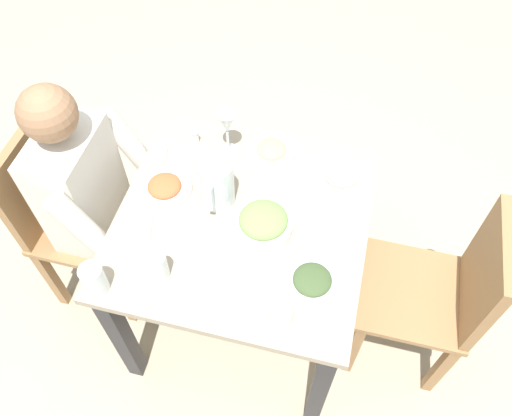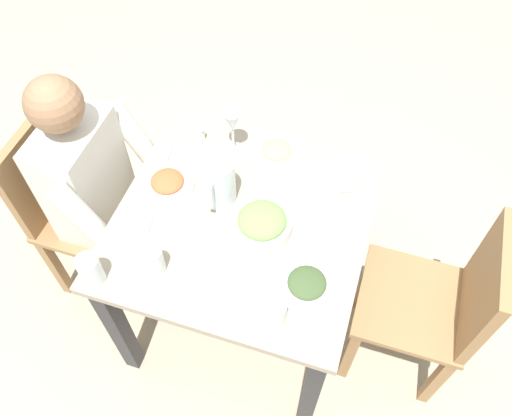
{
  "view_description": "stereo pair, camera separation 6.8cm",
  "coord_description": "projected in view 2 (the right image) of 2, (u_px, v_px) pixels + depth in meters",
  "views": [
    {
      "loc": [
        0.99,
        0.3,
        2.24
      ],
      "look_at": [
        -0.02,
        0.04,
        0.79
      ],
      "focal_mm": 36.72,
      "sensor_mm": 36.0,
      "label": 1
    },
    {
      "loc": [
        0.97,
        0.36,
        2.24
      ],
      "look_at": [
        -0.02,
        0.04,
        0.79
      ],
      "focal_mm": 36.72,
      "sensor_mm": 36.0,
      "label": 2
    }
  ],
  "objects": [
    {
      "name": "ground_plane",
      "position": [
        246.0,
        308.0,
        2.42
      ],
      "size": [
        8.0,
        8.0,
        0.0
      ],
      "primitive_type": "plane",
      "color": "tan"
    },
    {
      "name": "dining_table",
      "position": [
        243.0,
        237.0,
        1.93
      ],
      "size": [
        0.87,
        0.87,
        0.75
      ],
      "color": "gray",
      "rests_on": "ground_plane"
    },
    {
      "name": "chair_near",
      "position": [
        74.0,
        204.0,
        2.15
      ],
      "size": [
        0.4,
        0.4,
        0.88
      ],
      "color": "#997047",
      "rests_on": "ground_plane"
    },
    {
      "name": "chair_far",
      "position": [
        439.0,
        303.0,
        1.89
      ],
      "size": [
        0.4,
        0.4,
        0.88
      ],
      "color": "#997047",
      "rests_on": "ground_plane"
    },
    {
      "name": "diner_near",
      "position": [
        111.0,
        194.0,
        2.0
      ],
      "size": [
        0.48,
        0.53,
        1.18
      ],
      "color": "silver",
      "rests_on": "ground_plane"
    },
    {
      "name": "water_pitcher",
      "position": [
        218.0,
        181.0,
        1.79
      ],
      "size": [
        0.16,
        0.12,
        0.19
      ],
      "color": "silver",
      "rests_on": "dining_table"
    },
    {
      "name": "salad_bowl",
      "position": [
        262.0,
        224.0,
        1.75
      ],
      "size": [
        0.2,
        0.2,
        0.09
      ],
      "color": "white",
      "rests_on": "dining_table"
    },
    {
      "name": "plate_fries",
      "position": [
        276.0,
        151.0,
        1.98
      ],
      "size": [
        0.18,
        0.18,
        0.04
      ],
      "color": "white",
      "rests_on": "dining_table"
    },
    {
      "name": "plate_dolmas",
      "position": [
        307.0,
        284.0,
        1.65
      ],
      "size": [
        0.2,
        0.2,
        0.04
      ],
      "color": "white",
      "rests_on": "dining_table"
    },
    {
      "name": "plate_rice_curry",
      "position": [
        167.0,
        183.0,
        1.89
      ],
      "size": [
        0.19,
        0.19,
        0.04
      ],
      "color": "white",
      "rests_on": "dining_table"
    },
    {
      "name": "plate_beans",
      "position": [
        344.0,
        179.0,
        1.9
      ],
      "size": [
        0.22,
        0.22,
        0.04
      ],
      "color": "white",
      "rests_on": "dining_table"
    },
    {
      "name": "water_glass_far_left",
      "position": [
        274.0,
        311.0,
        1.56
      ],
      "size": [
        0.07,
        0.07,
        0.1
      ],
      "primitive_type": "cylinder",
      "color": "silver",
      "rests_on": "dining_table"
    },
    {
      "name": "water_glass_center",
      "position": [
        90.0,
        270.0,
        1.63
      ],
      "size": [
        0.07,
        0.07,
        0.11
      ],
      "primitive_type": "cylinder",
      "color": "silver",
      "rests_on": "dining_table"
    },
    {
      "name": "water_glass_far_right",
      "position": [
        154.0,
        260.0,
        1.65
      ],
      "size": [
        0.06,
        0.06,
        0.11
      ],
      "primitive_type": "cylinder",
      "color": "silver",
      "rests_on": "dining_table"
    },
    {
      "name": "wine_glass",
      "position": [
        232.0,
        123.0,
        1.89
      ],
      "size": [
        0.08,
        0.08,
        0.2
      ],
      "color": "silver",
      "rests_on": "dining_table"
    },
    {
      "name": "salt_shaker",
      "position": [
        201.0,
        134.0,
        2.01
      ],
      "size": [
        0.03,
        0.03,
        0.05
      ],
      "color": "white",
      "rests_on": "dining_table"
    },
    {
      "name": "fork_near",
      "position": [
        166.0,
        156.0,
        1.98
      ],
      "size": [
        0.17,
        0.05,
        0.01
      ],
      "primitive_type": "cube",
      "rotation": [
        0.0,
        0.0,
        0.14
      ],
      "color": "silver",
      "rests_on": "dining_table"
    },
    {
      "name": "knife_near",
      "position": [
        152.0,
        210.0,
        1.83
      ],
      "size": [
        0.18,
        0.06,
        0.01
      ],
      "primitive_type": "cube",
      "rotation": [
        0.0,
        0.0,
        0.23
      ],
      "color": "silver",
      "rests_on": "dining_table"
    },
    {
      "name": "fork_far",
      "position": [
        163.0,
        187.0,
        1.89
      ],
      "size": [
        0.17,
        0.08,
        0.01
      ],
      "primitive_type": "cube",
      "rotation": [
        0.0,
        0.0,
        -0.33
      ],
      "color": "silver",
      "rests_on": "dining_table"
    }
  ]
}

